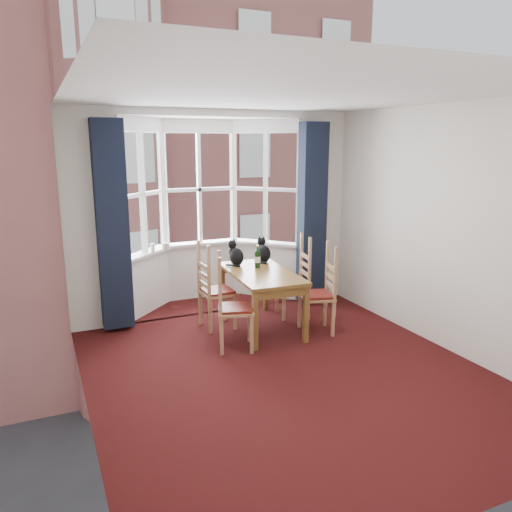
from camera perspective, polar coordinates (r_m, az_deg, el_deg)
floor at (r=5.34m, az=3.94°, el=-13.47°), size 4.50×4.50×0.00m
ceiling at (r=4.81m, az=4.48°, el=18.00°), size 4.50×4.50×0.00m
wall_left at (r=4.34m, az=-19.84°, el=-0.78°), size 0.00×4.50×4.50m
wall_right at (r=6.07m, az=21.13°, el=2.84°), size 0.00×4.50×4.50m
wall_near at (r=3.15m, az=23.84°, el=-6.16°), size 4.00×0.00×4.00m
wall_back_pier_left at (r=6.57m, az=-18.31°, el=3.76°), size 0.70×0.12×2.80m
wall_back_pier_right at (r=7.62m, az=7.25°, el=5.48°), size 0.70×0.12×2.80m
bay_window at (r=7.40m, az=-5.88°, el=5.29°), size 2.76×0.94×2.80m
curtain_left at (r=6.43m, az=-16.08°, el=3.26°), size 0.38×0.22×2.60m
curtain_right at (r=7.36m, az=6.42°, el=4.84°), size 0.38×0.22×2.60m
dining_table at (r=6.39m, az=0.59°, el=-2.63°), size 0.83×1.44×0.75m
chair_left_near at (r=5.81m, az=-3.24°, el=-6.17°), size 0.51×0.53×0.92m
chair_left_far at (r=6.46m, az=-5.19°, el=-4.25°), size 0.42×0.44×0.92m
chair_right_near at (r=6.37m, az=7.72°, el=-4.55°), size 0.50×0.51×0.92m
chair_right_far at (r=6.94m, az=4.92°, el=-3.03°), size 0.47×0.49×0.92m
cat_left at (r=6.70m, az=-2.30°, el=0.10°), size 0.25×0.30×0.35m
cat_right at (r=6.88m, az=0.83°, el=0.46°), size 0.20×0.28×0.36m
wine_bottle at (r=6.54m, az=0.17°, el=-0.23°), size 0.08×0.08×0.30m
candle_tall at (r=7.12m, az=-11.73°, el=0.94°), size 0.06×0.06×0.12m
candle_short at (r=7.19m, az=-10.45°, el=1.05°), size 0.06×0.06×0.10m
candle_extra at (r=7.22m, az=-10.10°, el=1.09°), size 0.05×0.05×0.10m
street at (r=37.49m, az=-19.75°, el=-0.80°), size 80.00×80.00×0.00m
tenement_building at (r=18.39m, az=-17.01°, el=9.92°), size 18.40×7.80×15.20m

